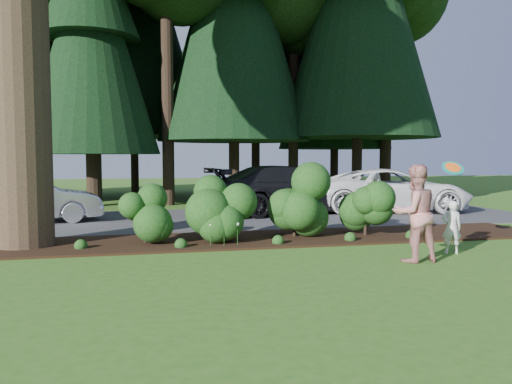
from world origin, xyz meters
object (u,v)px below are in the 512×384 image
(car_white_suv, at_px, (391,190))
(child, at_px, (452,227))
(car_dark_suv, at_px, (291,189))
(car_silver_wagon, at_px, (29,200))
(adult, at_px, (415,213))
(frisbee, at_px, (453,168))

(car_white_suv, relative_size, child, 5.05)
(car_dark_suv, bearing_deg, car_silver_wagon, 85.71)
(child, bearing_deg, car_silver_wagon, -17.75)
(car_white_suv, relative_size, adult, 3.00)
(car_white_suv, relative_size, frisbee, 11.37)
(car_silver_wagon, height_order, adult, adult)
(car_silver_wagon, distance_m, adult, 11.27)
(car_dark_suv, xyz_separation_m, frisbee, (1.45, -7.28, 0.90))
(frisbee, bearing_deg, car_dark_suv, 101.24)
(adult, height_order, frisbee, frisbee)
(car_dark_suv, relative_size, child, 5.24)
(child, bearing_deg, frisbee, -104.93)
(frisbee, bearing_deg, car_white_suv, 71.90)
(car_white_suv, bearing_deg, car_silver_wagon, 104.06)
(child, bearing_deg, car_white_suv, -90.86)
(adult, bearing_deg, frisbee, -149.60)
(car_white_suv, bearing_deg, child, 172.70)
(car_silver_wagon, height_order, frisbee, frisbee)
(car_dark_suv, bearing_deg, car_white_suv, -102.81)
(car_dark_suv, height_order, frisbee, frisbee)
(adult, distance_m, frisbee, 1.91)
(car_white_suv, bearing_deg, adult, 166.62)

